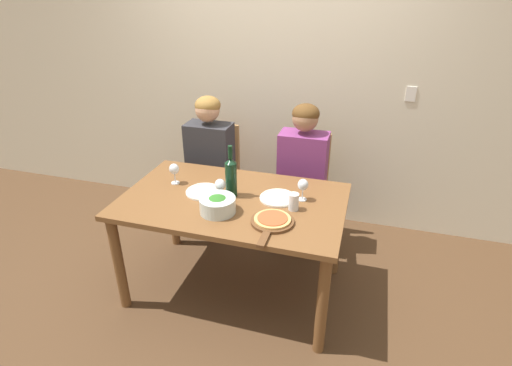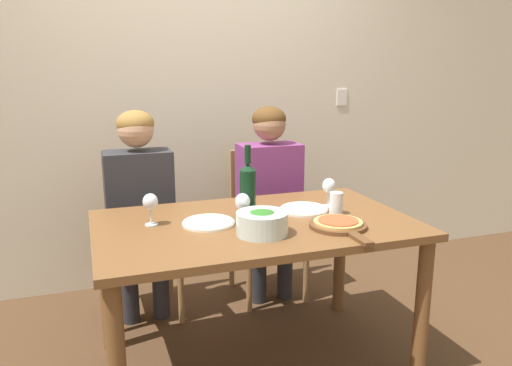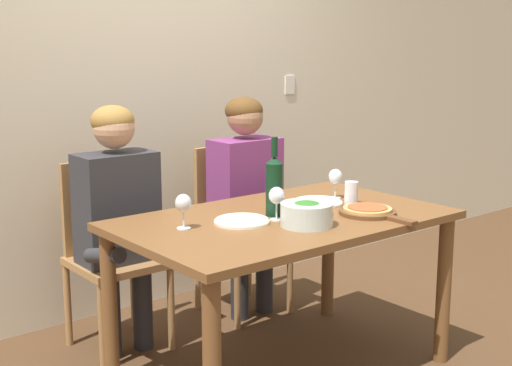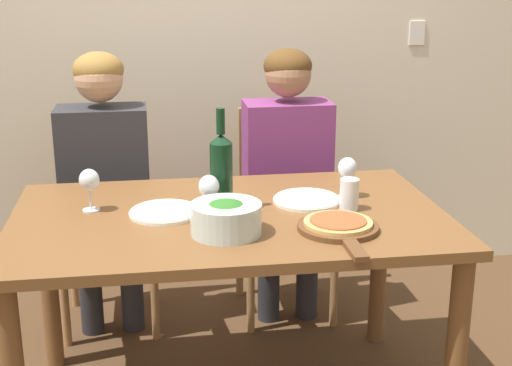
# 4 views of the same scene
# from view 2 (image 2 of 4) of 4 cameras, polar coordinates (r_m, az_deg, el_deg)

# --- Properties ---
(ground_plane) EXTENTS (40.00, 40.00, 0.00)m
(ground_plane) POSITION_cam_2_polar(r_m,az_deg,el_deg) (2.69, -0.12, -19.98)
(ground_plane) COLOR #4C331E
(back_wall) EXTENTS (10.00, 0.06, 2.70)m
(back_wall) POSITION_cam_2_polar(r_m,az_deg,el_deg) (3.44, -6.95, 11.02)
(back_wall) COLOR beige
(back_wall) RESTS_ON ground
(dining_table) EXTENTS (1.49, 0.91, 0.76)m
(dining_table) POSITION_cam_2_polar(r_m,az_deg,el_deg) (2.40, -0.12, -6.75)
(dining_table) COLOR brown
(dining_table) RESTS_ON ground
(chair_left) EXTENTS (0.42, 0.42, 0.94)m
(chair_left) POSITION_cam_2_polar(r_m,az_deg,el_deg) (3.11, -13.16, -5.22)
(chair_left) COLOR #9E7042
(chair_left) RESTS_ON ground
(chair_right) EXTENTS (0.42, 0.42, 0.94)m
(chair_right) POSITION_cam_2_polar(r_m,az_deg,el_deg) (3.28, 0.89, -3.90)
(chair_right) COLOR #9E7042
(chair_right) RESTS_ON ground
(person_woman) EXTENTS (0.47, 0.51, 1.24)m
(person_woman) POSITION_cam_2_polar(r_m,az_deg,el_deg) (2.93, -13.16, -1.48)
(person_woman) COLOR #28282D
(person_woman) RESTS_ON ground
(person_man) EXTENTS (0.47, 0.51, 1.24)m
(person_man) POSITION_cam_2_polar(r_m,az_deg,el_deg) (3.11, 1.61, -0.29)
(person_man) COLOR #28282D
(person_man) RESTS_ON ground
(wine_bottle) EXTENTS (0.08, 0.08, 0.36)m
(wine_bottle) POSITION_cam_2_polar(r_m,az_deg,el_deg) (2.36, -0.94, -0.83)
(wine_bottle) COLOR black
(wine_bottle) RESTS_ON dining_table
(broccoli_bowl) EXTENTS (0.23, 0.23, 0.11)m
(broccoli_bowl) POSITION_cam_2_polar(r_m,az_deg,el_deg) (2.17, 0.70, -4.58)
(broccoli_bowl) COLOR silver
(broccoli_bowl) RESTS_ON dining_table
(dinner_plate_left) EXTENTS (0.24, 0.24, 0.02)m
(dinner_plate_left) POSITION_cam_2_polar(r_m,az_deg,el_deg) (2.33, -5.45, -4.52)
(dinner_plate_left) COLOR silver
(dinner_plate_left) RESTS_ON dining_table
(dinner_plate_right) EXTENTS (0.24, 0.24, 0.02)m
(dinner_plate_right) POSITION_cam_2_polar(r_m,az_deg,el_deg) (2.54, 5.47, -3.00)
(dinner_plate_right) COLOR silver
(dinner_plate_right) RESTS_ON dining_table
(pizza_on_board) EXTENTS (0.26, 0.40, 0.04)m
(pizza_on_board) POSITION_cam_2_polar(r_m,az_deg,el_deg) (2.30, 9.48, -4.72)
(pizza_on_board) COLOR brown
(pizza_on_board) RESTS_ON dining_table
(wine_glass_left) EXTENTS (0.07, 0.07, 0.15)m
(wine_glass_left) POSITION_cam_2_polar(r_m,az_deg,el_deg) (2.33, -11.98, -2.29)
(wine_glass_left) COLOR silver
(wine_glass_left) RESTS_ON dining_table
(wine_glass_right) EXTENTS (0.07, 0.07, 0.15)m
(wine_glass_right) POSITION_cam_2_polar(r_m,az_deg,el_deg) (2.61, 8.33, -0.46)
(wine_glass_right) COLOR silver
(wine_glass_right) RESTS_ON dining_table
(wine_glass_centre) EXTENTS (0.07, 0.07, 0.15)m
(wine_glass_centre) POSITION_cam_2_polar(r_m,az_deg,el_deg) (2.28, -1.54, -2.31)
(wine_glass_centre) COLOR silver
(wine_glass_centre) RESTS_ON dining_table
(water_tumbler) EXTENTS (0.07, 0.07, 0.11)m
(water_tumbler) POSITION_cam_2_polar(r_m,az_deg,el_deg) (2.49, 9.14, -2.31)
(water_tumbler) COLOR silver
(water_tumbler) RESTS_ON dining_table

